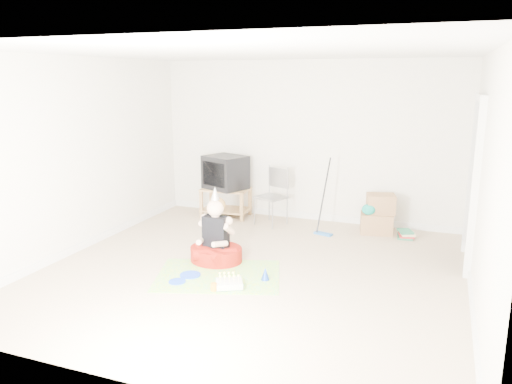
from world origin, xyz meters
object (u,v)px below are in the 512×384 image
(crt_tv, at_px, (225,172))
(folding_chair, at_px, (271,197))
(birthday_cake, at_px, (229,284))
(cardboard_boxes, at_px, (378,215))
(seated_woman, at_px, (216,245))
(tv_stand, at_px, (226,200))

(crt_tv, distance_m, folding_chair, 0.95)
(crt_tv, bearing_deg, birthday_cake, -42.22)
(cardboard_boxes, bearing_deg, folding_chair, -174.72)
(folding_chair, bearing_deg, crt_tv, 167.94)
(crt_tv, xyz_separation_m, birthday_cake, (1.25, -2.71, -0.73))
(crt_tv, relative_size, birthday_cake, 1.75)
(crt_tv, xyz_separation_m, seated_woman, (0.76, -2.00, -0.55))
(crt_tv, height_order, birthday_cake, crt_tv)
(cardboard_boxes, relative_size, seated_woman, 0.61)
(folding_chair, relative_size, cardboard_boxes, 1.56)
(cardboard_boxes, distance_m, birthday_cake, 2.98)
(crt_tv, bearing_deg, tv_stand, -156.99)
(tv_stand, distance_m, birthday_cake, 2.99)
(crt_tv, relative_size, folding_chair, 0.69)
(folding_chair, height_order, cardboard_boxes, folding_chair)
(birthday_cake, bearing_deg, seated_woman, 124.85)
(folding_chair, xyz_separation_m, seated_woman, (-0.12, -1.81, -0.24))
(folding_chair, xyz_separation_m, birthday_cake, (0.38, -2.52, -0.41))
(cardboard_boxes, relative_size, birthday_cake, 1.63)
(seated_woman, bearing_deg, tv_stand, 110.71)
(cardboard_boxes, height_order, seated_woman, seated_woman)
(crt_tv, height_order, cardboard_boxes, crt_tv)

